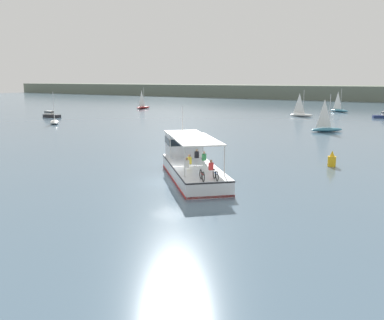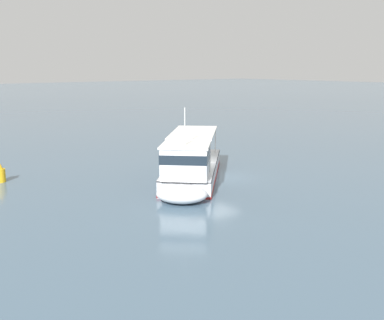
{
  "view_description": "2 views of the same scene",
  "coord_description": "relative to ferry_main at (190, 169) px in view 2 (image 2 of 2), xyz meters",
  "views": [
    {
      "loc": [
        18.49,
        -24.72,
        7.49
      ],
      "look_at": [
        0.6,
        1.95,
        1.4
      ],
      "focal_mm": 39.93,
      "sensor_mm": 36.0,
      "label": 1
    },
    {
      "loc": [
        -23.52,
        21.43,
        7.63
      ],
      "look_at": [
        0.6,
        1.95,
        1.4
      ],
      "focal_mm": 43.47,
      "sensor_mm": 36.0,
      "label": 2
    }
  ],
  "objects": [
    {
      "name": "ground_plane",
      "position": [
        0.11,
        -2.66,
        -1.02
      ],
      "size": [
        400.0,
        400.0,
        0.0
      ],
      "primitive_type": "plane",
      "color": "slate"
    },
    {
      "name": "ferry_main",
      "position": [
        0.0,
        0.0,
        0.0
      ],
      "size": [
        11.2,
        11.15,
        5.32
      ],
      "color": "silver",
      "rests_on": "ground"
    },
    {
      "name": "channel_buoy",
      "position": [
        8.41,
        9.7,
        -0.45
      ],
      "size": [
        0.7,
        0.7,
        1.4
      ],
      "color": "gold",
      "rests_on": "ground"
    }
  ]
}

